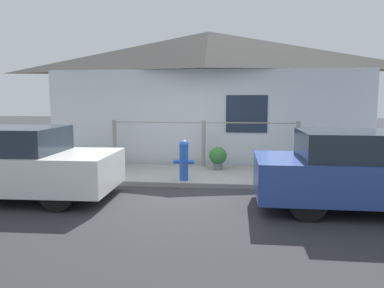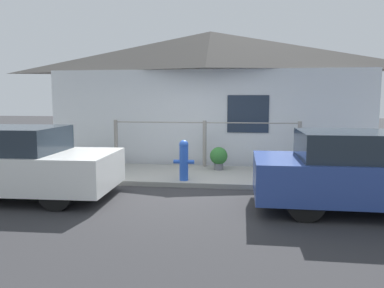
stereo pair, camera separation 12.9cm
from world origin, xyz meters
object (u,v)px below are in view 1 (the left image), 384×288
at_px(potted_plant_near_hydrant, 218,157).
at_px(potted_plant_by_fence, 81,157).
at_px(car_right, 375,171).
at_px(car_left, 10,163).
at_px(fire_hydrant, 184,159).

xyz_separation_m(potted_plant_near_hydrant, potted_plant_by_fence, (-3.60, 0.08, -0.08)).
bearing_deg(car_right, car_left, -179.91).
xyz_separation_m(fire_hydrant, potted_plant_near_hydrant, (0.67, 1.31, -0.14)).
height_order(fire_hydrant, potted_plant_near_hydrant, fire_hydrant).
distance_m(car_right, potted_plant_near_hydrant, 3.91).
height_order(car_right, potted_plant_by_fence, car_right).
height_order(car_left, fire_hydrant, car_left).
bearing_deg(potted_plant_near_hydrant, potted_plant_by_fence, 178.72).
xyz_separation_m(car_left, car_right, (6.54, 0.00, -0.00)).
height_order(fire_hydrant, potted_plant_by_fence, fire_hydrant).
bearing_deg(fire_hydrant, potted_plant_by_fence, 154.62).
distance_m(car_right, fire_hydrant, 3.73).
relative_size(car_left, potted_plant_near_hydrant, 6.91).
relative_size(fire_hydrant, potted_plant_near_hydrant, 1.55).
relative_size(car_right, fire_hydrant, 4.54).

